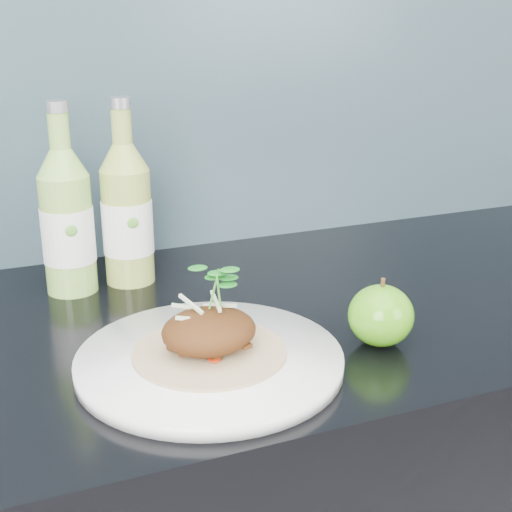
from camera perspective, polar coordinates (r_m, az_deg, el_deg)
The scene contains 6 objects.
subway_backsplash at distance 1.12m, azimuth -10.26°, elevation 17.64°, with size 4.00×0.02×0.70m, color slate.
dinner_plate at distance 0.80m, azimuth -3.72°, elevation -8.32°, with size 0.34×0.34×0.02m.
pork_taco at distance 0.78m, azimuth -3.78°, elevation -5.87°, with size 0.17×0.17×0.10m.
green_apple at distance 0.85m, azimuth 9.96°, elevation -4.71°, with size 0.10×0.10×0.08m.
cider_bottle_left at distance 1.00m, azimuth -14.88°, elevation 2.65°, with size 0.09×0.09×0.26m.
cider_bottle_right at distance 1.02m, azimuth -10.28°, elevation 3.28°, with size 0.08×0.08×0.26m.
Camera 1 is at (-0.24, 0.89, 1.28)m, focal length 50.00 mm.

